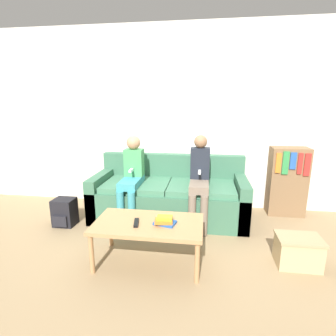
% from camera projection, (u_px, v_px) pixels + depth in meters
% --- Properties ---
extents(ground_plane, '(10.00, 10.00, 0.00)m').
position_uv_depth(ground_plane, '(163.00, 235.00, 3.12)').
color(ground_plane, '#937A56').
extents(wall_back, '(8.00, 0.06, 2.60)m').
position_uv_depth(wall_back, '(174.00, 119.00, 3.83)').
color(wall_back, silver).
rests_on(wall_back, ground_plane).
extents(couch, '(2.02, 0.85, 0.82)m').
position_uv_depth(couch, '(169.00, 197.00, 3.57)').
color(couch, '#38664C').
rests_on(couch, ground_plane).
extents(coffee_table, '(1.03, 0.58, 0.42)m').
position_uv_depth(coffee_table, '(148.00, 226.00, 2.50)').
color(coffee_table, '#AD7F51').
rests_on(coffee_table, ground_plane).
extents(person_left, '(0.24, 0.57, 1.12)m').
position_uv_depth(person_left, '(132.00, 175.00, 3.36)').
color(person_left, teal).
rests_on(person_left, ground_plane).
extents(person_right, '(0.24, 0.57, 1.14)m').
position_uv_depth(person_right, '(199.00, 177.00, 3.24)').
color(person_right, '#756656').
rests_on(person_right, ground_plane).
extents(tv_remote, '(0.07, 0.17, 0.02)m').
position_uv_depth(tv_remote, '(136.00, 223.00, 2.46)').
color(tv_remote, black).
rests_on(tv_remote, coffee_table).
extents(book_stack, '(0.22, 0.18, 0.08)m').
position_uv_depth(book_stack, '(164.00, 221.00, 2.45)').
color(book_stack, '#23519E').
rests_on(book_stack, coffee_table).
extents(bookshelf, '(0.49, 0.30, 0.95)m').
position_uv_depth(bookshelf, '(287.00, 181.00, 3.62)').
color(bookshelf, brown).
rests_on(bookshelf, ground_plane).
extents(storage_box, '(0.41, 0.29, 0.29)m').
position_uv_depth(storage_box, '(298.00, 251.00, 2.50)').
color(storage_box, tan).
rests_on(storage_box, ground_plane).
extents(backpack, '(0.26, 0.26, 0.35)m').
position_uv_depth(backpack, '(65.00, 212.00, 3.34)').
color(backpack, black).
rests_on(backpack, ground_plane).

